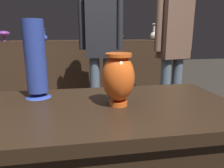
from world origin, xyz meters
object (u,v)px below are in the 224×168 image
shelf_vase_far_left (4,34)px  vase_tall_behind (36,61)px  shelf_vase_left (45,37)px  shelf_vase_far_right (154,35)px  shelf_vase_right (121,36)px  vase_centerpiece (119,78)px  visitor_near_right (174,43)px  shelf_vase_center (84,36)px  visitor_center_back (101,41)px

shelf_vase_far_left → vase_tall_behind: bearing=-70.0°
shelf_vase_left → shelf_vase_far_right: bearing=4.0°
shelf_vase_left → shelf_vase_right: bearing=2.7°
vase_centerpiece → visitor_near_right: bearing=56.3°
shelf_vase_far_left → shelf_vase_right: bearing=0.3°
shelf_vase_center → visitor_near_right: 1.25m
shelf_vase_far_right → visitor_near_right: bearing=-97.6°
shelf_vase_right → shelf_vase_center: bearing=-174.8°
shelf_vase_left → shelf_vase_far_left: 0.52m
vase_tall_behind → shelf_vase_left: vase_tall_behind is taller
vase_centerpiece → shelf_vase_left: bearing=105.2°
vase_tall_behind → visitor_center_back: bearing=69.4°
vase_centerpiece → visitor_near_right: 1.54m
shelf_vase_far_right → visitor_near_right: visitor_near_right is taller
vase_centerpiece → shelf_vase_right: size_ratio=2.56×
shelf_vase_far_right → shelf_vase_center: bearing=-174.0°
vase_tall_behind → shelf_vase_center: (0.32, 1.94, 0.07)m
shelf_vase_far_right → visitor_center_back: visitor_center_back is taller
visitor_near_right → shelf_vase_center: bearing=-55.5°
shelf_vase_center → visitor_center_back: 0.72m
shelf_vase_far_left → vase_centerpiece: bearing=-63.2°
vase_tall_behind → shelf_vase_far_left: 2.11m
vase_centerpiece → shelf_vase_far_left: shelf_vase_far_left is taller
shelf_vase_left → visitor_center_back: visitor_center_back is taller
vase_tall_behind → shelf_vase_left: size_ratio=2.42×
shelf_vase_far_left → shelf_vase_center: bearing=-2.2°
vase_tall_behind → visitor_near_right: visitor_near_right is taller
shelf_vase_left → shelf_vase_far_right: shelf_vase_far_right is taller
shelf_vase_right → visitor_near_right: size_ratio=0.05×
shelf_vase_center → visitor_near_right: visitor_near_right is taller
shelf_vase_far_right → shelf_vase_far_left: bearing=-178.1°
visitor_center_back → vase_tall_behind: bearing=76.4°
shelf_vase_center → shelf_vase_far_right: 1.05m
shelf_vase_center → shelf_vase_right: shelf_vase_center is taller
vase_centerpiece → visitor_near_right: visitor_near_right is taller
shelf_vase_far_right → shelf_vase_far_left: 2.08m
visitor_center_back → shelf_vase_left: bearing=-39.1°
shelf_vase_left → shelf_vase_center: (0.52, 0.00, 0.01)m
shelf_vase_right → shelf_vase_far_right: size_ratio=0.39×
shelf_vase_right → visitor_near_right: 0.98m
vase_centerpiece → shelf_vase_far_left: bearing=116.8°
shelf_vase_far_right → visitor_near_right: (-0.13, -0.96, -0.06)m
shelf_vase_right → shelf_vase_far_left: shelf_vase_far_left is taller
visitor_near_right → shelf_vase_far_left: bearing=-37.0°
shelf_vase_far_left → visitor_near_right: visitor_near_right is taller
shelf_vase_center → shelf_vase_far_left: bearing=177.8°
shelf_vase_far_right → shelf_vase_far_left: size_ratio=1.49×
shelf_vase_left → shelf_vase_far_right: 1.56m
vase_tall_behind → shelf_vase_right: vase_tall_behind is taller
shelf_vase_far_left → visitor_near_right: (1.95, -0.89, -0.08)m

